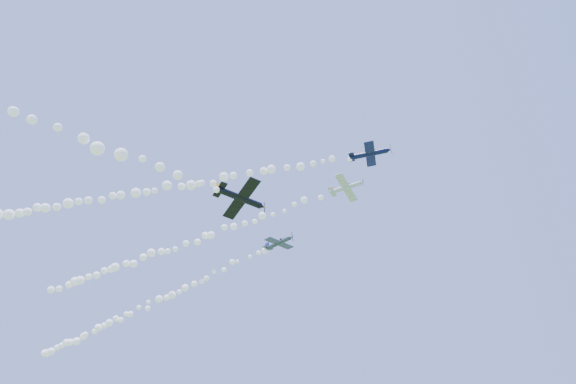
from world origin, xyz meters
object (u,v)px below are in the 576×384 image
at_px(plane_white, 346,187).
at_px(plane_navy, 370,154).
at_px(plane_grey, 279,243).
at_px(plane_black, 241,198).

bearing_deg(plane_white, plane_navy, -43.18).
height_order(plane_grey, plane_black, plane_grey).
relative_size(plane_white, plane_black, 0.98).
xyz_separation_m(plane_navy, plane_black, (-14.16, -13.50, -14.46)).
xyz_separation_m(plane_white, plane_grey, (-12.78, 1.28, -6.99)).
distance_m(plane_white, plane_black, 26.68).
distance_m(plane_white, plane_navy, 9.14).
bearing_deg(plane_black, plane_white, 13.28).
bearing_deg(plane_grey, plane_white, 10.59).
bearing_deg(plane_white, plane_grey, -179.68).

